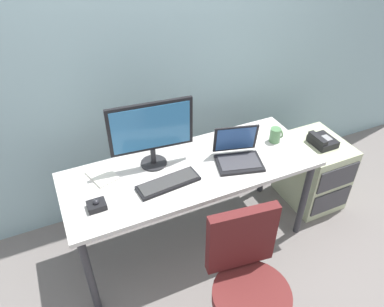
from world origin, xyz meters
The scene contains 12 objects.
ground_plane centered at (0.00, 0.00, 0.00)m, with size 8.00×8.00×0.00m, color slate.
back_wall centered at (0.00, 0.68, 1.40)m, with size 6.00×0.10×2.80m, color #8FAFB6.
desk centered at (0.00, 0.00, 0.67)m, with size 1.75×0.66×0.75m.
file_cabinet centered at (1.16, 0.02, 0.30)m, with size 0.42×0.53×0.60m.
desk_phone centered at (1.15, 0.00, 0.64)m, with size 0.17×0.20×0.09m.
office_chair centered at (-0.02, -0.80, 0.43)m, with size 0.52×0.52×0.94m.
monitor_main centered at (-0.22, 0.15, 1.02)m, with size 0.56×0.18×0.47m.
keyboard centered at (-0.21, -0.09, 0.76)m, with size 0.42×0.17×0.03m.
laptop centered at (0.32, -0.06, 0.80)m, with size 0.37×0.33×0.24m.
trackball_mouse centered at (-0.67, -0.11, 0.77)m, with size 0.11×0.09×0.07m.
coffee_mug centered at (0.69, 0.03, 0.80)m, with size 0.09×0.08×0.11m.
paper_notepad centered at (-0.58, 0.17, 0.75)m, with size 0.15×0.21×0.01m, color white.
Camera 1 is at (-0.80, -1.76, 2.32)m, focal length 34.29 mm.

